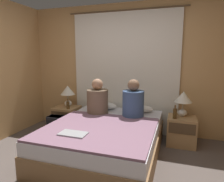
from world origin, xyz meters
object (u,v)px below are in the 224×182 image
(nightstand_right, at_px, (181,131))
(person_right_in_bed, at_px, (133,102))
(person_left_in_bed, at_px, (98,100))
(beer_bottle_on_left_stand, at_px, (68,105))
(laptop_on_bed, at_px, (73,134))
(lamp_right, at_px, (183,99))
(pillow_right, at_px, (138,108))
(bed, at_px, (106,139))
(pillow_left, at_px, (103,106))
(lamp_left, at_px, (68,92))
(beer_bottle_on_right_stand, at_px, (175,113))
(backpack_on_floor, at_px, (57,125))
(nightstand_left, at_px, (67,118))

(nightstand_right, relative_size, person_right_in_bed, 0.75)
(person_left_in_bed, xyz_separation_m, beer_bottle_on_left_stand, (-0.70, 0.17, -0.18))
(laptop_on_bed, bearing_deg, lamp_right, 46.59)
(pillow_right, bearing_deg, bed, -113.14)
(pillow_right, bearing_deg, beer_bottle_on_left_stand, -171.37)
(pillow_left, bearing_deg, lamp_left, -178.38)
(lamp_left, height_order, person_right_in_bed, person_right_in_bed)
(lamp_left, height_order, laptop_on_bed, lamp_left)
(person_left_in_bed, bearing_deg, lamp_left, 156.23)
(beer_bottle_on_right_stand, bearing_deg, person_left_in_bed, -172.58)
(beer_bottle_on_right_stand, bearing_deg, lamp_right, 56.48)
(pillow_left, xyz_separation_m, beer_bottle_on_left_stand, (-0.66, -0.21, 0.01))
(nightstand_right, relative_size, pillow_right, 0.91)
(bed, xyz_separation_m, person_right_in_bed, (0.33, 0.43, 0.51))
(beer_bottle_on_left_stand, bearing_deg, lamp_right, 4.95)
(pillow_left, bearing_deg, beer_bottle_on_left_stand, -162.75)
(bed, bearing_deg, pillow_right, 66.86)
(backpack_on_floor, bearing_deg, lamp_left, 94.30)
(person_left_in_bed, bearing_deg, pillow_right, 29.74)
(lamp_left, xyz_separation_m, beer_bottle_on_right_stand, (2.11, -0.18, -0.21))
(nightstand_left, height_order, beer_bottle_on_left_stand, beer_bottle_on_left_stand)
(nightstand_right, height_order, lamp_left, lamp_left)
(lamp_right, relative_size, pillow_left, 0.82)
(person_left_in_bed, height_order, backpack_on_floor, person_left_in_bed)
(nightstand_left, height_order, lamp_left, lamp_left)
(beer_bottle_on_left_stand, relative_size, backpack_on_floor, 0.49)
(nightstand_right, height_order, beer_bottle_on_left_stand, beer_bottle_on_left_stand)
(person_left_in_bed, bearing_deg, beer_bottle_on_left_stand, 166.32)
(beer_bottle_on_right_stand, bearing_deg, pillow_left, 171.26)
(lamp_left, distance_m, pillow_left, 0.80)
(beer_bottle_on_right_stand, distance_m, laptop_on_bed, 1.72)
(lamp_right, bearing_deg, nightstand_right, -90.00)
(beer_bottle_on_left_stand, bearing_deg, pillow_right, 8.63)
(bed, height_order, backpack_on_floor, bed)
(nightstand_left, distance_m, lamp_left, 0.54)
(laptop_on_bed, bearing_deg, bed, 70.84)
(pillow_right, bearing_deg, nightstand_left, -176.39)
(bed, relative_size, backpack_on_floor, 4.94)
(person_left_in_bed, xyz_separation_m, backpack_on_floor, (-0.77, -0.13, -0.51))
(pillow_right, bearing_deg, nightstand_right, -6.83)
(bed, relative_size, person_left_in_bed, 3.22)
(bed, relative_size, lamp_right, 4.67)
(beer_bottle_on_left_stand, xyz_separation_m, laptop_on_bed, (0.79, -1.22, -0.03))
(laptop_on_bed, bearing_deg, beer_bottle_on_right_stand, 45.33)
(bed, height_order, lamp_right, lamp_right)
(lamp_right, bearing_deg, nightstand_left, -178.19)
(person_right_in_bed, bearing_deg, backpack_on_floor, -174.76)
(lamp_right, distance_m, beer_bottle_on_right_stand, 0.30)
(bed, distance_m, laptop_on_bed, 0.71)
(laptop_on_bed, xyz_separation_m, backpack_on_floor, (-0.86, 0.92, -0.30))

